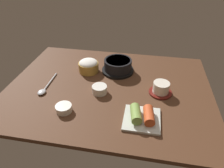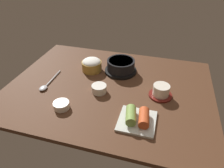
% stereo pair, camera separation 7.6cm
% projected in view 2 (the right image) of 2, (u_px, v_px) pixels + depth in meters
% --- Properties ---
extents(dining_table, '(1.00, 0.76, 0.02)m').
position_uv_depth(dining_table, '(109.00, 88.00, 1.02)').
color(dining_table, '#4C2D1C').
rests_on(dining_table, ground).
extents(stone_pot, '(0.18, 0.18, 0.07)m').
position_uv_depth(stone_pot, '(121.00, 66.00, 1.11)').
color(stone_pot, black).
rests_on(stone_pot, dining_table).
extents(rice_bowl, '(0.11, 0.11, 0.07)m').
position_uv_depth(rice_bowl, '(92.00, 65.00, 1.12)').
color(rice_bowl, '#B78C38').
rests_on(rice_bowl, dining_table).
extents(tea_cup_with_saucer, '(0.11, 0.11, 0.06)m').
position_uv_depth(tea_cup_with_saucer, '(161.00, 91.00, 0.94)').
color(tea_cup_with_saucer, maroon).
rests_on(tea_cup_with_saucer, dining_table).
extents(banchan_cup_center, '(0.07, 0.07, 0.04)m').
position_uv_depth(banchan_cup_center, '(99.00, 88.00, 0.97)').
color(banchan_cup_center, white).
rests_on(banchan_cup_center, dining_table).
extents(kimchi_plate, '(0.15, 0.15, 0.05)m').
position_uv_depth(kimchi_plate, '(137.00, 118.00, 0.80)').
color(kimchi_plate, silver).
rests_on(kimchi_plate, dining_table).
extents(side_bowl_near, '(0.07, 0.07, 0.03)m').
position_uv_depth(side_bowl_near, '(61.00, 105.00, 0.87)').
color(side_bowl_near, white).
rests_on(side_bowl_near, dining_table).
extents(spoon, '(0.04, 0.20, 0.01)m').
position_uv_depth(spoon, '(46.00, 85.00, 1.01)').
color(spoon, '#B7B7BC').
rests_on(spoon, dining_table).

